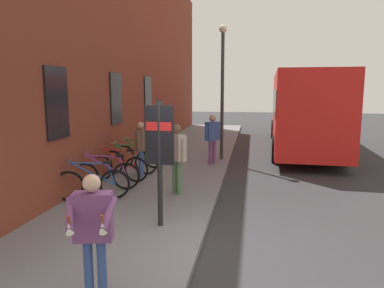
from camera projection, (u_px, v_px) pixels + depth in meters
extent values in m
plane|color=#2D2D30|center=(257.00, 174.00, 11.49)|extent=(60.00, 60.00, 0.00)
cube|color=slate|center=(185.00, 158.00, 13.88)|extent=(24.00, 3.50, 0.12)
cube|color=brown|center=(139.00, 50.00, 14.55)|extent=(22.00, 0.60, 8.48)
cube|color=black|center=(57.00, 103.00, 7.96)|extent=(0.90, 0.06, 1.60)
cube|color=black|center=(116.00, 98.00, 11.37)|extent=(0.90, 0.06, 1.60)
cube|color=black|center=(148.00, 96.00, 14.78)|extent=(0.90, 0.06, 1.60)
torus|color=black|center=(69.00, 186.00, 8.33)|extent=(0.29, 0.70, 0.72)
torus|color=black|center=(115.00, 184.00, 8.49)|extent=(0.29, 0.70, 0.72)
cylinder|color=#1E4CA5|center=(93.00, 174.00, 8.37)|extent=(0.36, 0.98, 0.58)
cylinder|color=#1E4CA5|center=(89.00, 163.00, 8.32)|extent=(0.31, 0.82, 0.09)
cylinder|color=#1E4CA5|center=(111.00, 174.00, 8.44)|extent=(0.09, 0.19, 0.51)
cube|color=black|center=(107.00, 162.00, 8.38)|extent=(0.16, 0.22, 0.06)
cylinder|color=#1E4CA5|center=(69.00, 161.00, 8.24)|extent=(0.46, 0.18, 0.02)
torus|color=black|center=(85.00, 176.00, 9.23)|extent=(0.21, 0.72, 0.72)
torus|color=black|center=(126.00, 176.00, 9.28)|extent=(0.21, 0.72, 0.72)
cylinder|color=#8C338C|center=(106.00, 166.00, 9.21)|extent=(0.25, 1.00, 0.58)
cylinder|color=#8C338C|center=(103.00, 156.00, 9.17)|extent=(0.22, 0.84, 0.09)
cylinder|color=#8C338C|center=(123.00, 167.00, 9.24)|extent=(0.07, 0.19, 0.51)
cube|color=black|center=(120.00, 156.00, 9.19)|extent=(0.14, 0.22, 0.06)
cylinder|color=#8C338C|center=(86.00, 154.00, 9.14)|extent=(0.47, 0.13, 0.02)
torus|color=black|center=(101.00, 168.00, 10.23)|extent=(0.09, 0.72, 0.72)
torus|color=black|center=(136.00, 169.00, 10.02)|extent=(0.09, 0.72, 0.72)
cylinder|color=#B21E1E|center=(119.00, 159.00, 10.08)|extent=(0.07, 1.02, 0.58)
cylinder|color=#B21E1E|center=(116.00, 150.00, 10.06)|extent=(0.07, 0.85, 0.09)
cylinder|color=#B21E1E|center=(133.00, 161.00, 10.00)|extent=(0.04, 0.19, 0.51)
cube|color=black|center=(130.00, 150.00, 9.97)|extent=(0.11, 0.20, 0.06)
cylinder|color=#B21E1E|center=(102.00, 147.00, 10.13)|extent=(0.48, 0.04, 0.02)
torus|color=black|center=(113.00, 162.00, 11.03)|extent=(0.09, 0.72, 0.72)
torus|color=black|center=(146.00, 163.00, 10.90)|extent=(0.09, 0.72, 0.72)
cylinder|color=#267F3F|center=(130.00, 154.00, 10.92)|extent=(0.08, 1.02, 0.58)
cylinder|color=#267F3F|center=(127.00, 145.00, 10.89)|extent=(0.08, 0.85, 0.09)
cylinder|color=#267F3F|center=(144.00, 155.00, 10.87)|extent=(0.04, 0.19, 0.51)
cube|color=black|center=(141.00, 145.00, 10.84)|extent=(0.11, 0.20, 0.06)
cylinder|color=#267F3F|center=(114.00, 143.00, 10.93)|extent=(0.48, 0.05, 0.02)
torus|color=black|center=(125.00, 156.00, 12.06)|extent=(0.13, 0.72, 0.72)
torus|color=black|center=(154.00, 157.00, 11.78)|extent=(0.13, 0.72, 0.72)
cylinder|color=#267F3F|center=(140.00, 148.00, 11.87)|extent=(0.14, 1.02, 0.58)
cylinder|color=#267F3F|center=(137.00, 141.00, 11.85)|extent=(0.12, 0.85, 0.09)
cylinder|color=#267F3F|center=(152.00, 150.00, 11.76)|extent=(0.05, 0.19, 0.51)
cube|color=black|center=(149.00, 141.00, 11.73)|extent=(0.12, 0.21, 0.06)
cylinder|color=#267F3F|center=(125.00, 138.00, 11.95)|extent=(0.48, 0.07, 0.02)
cylinder|color=black|center=(160.00, 164.00, 6.72)|extent=(0.10, 0.10, 2.40)
cube|color=black|center=(159.00, 135.00, 6.64)|extent=(0.12, 0.55, 1.10)
cube|color=red|center=(159.00, 126.00, 6.61)|extent=(0.13, 0.50, 0.16)
cube|color=red|center=(303.00, 108.00, 16.05)|extent=(10.60, 2.95, 3.00)
cube|color=black|center=(303.00, 100.00, 16.00)|extent=(10.39, 2.98, 0.90)
cylinder|color=black|center=(344.00, 151.00, 12.77)|extent=(1.01, 0.29, 1.00)
cylinder|color=black|center=(275.00, 149.00, 13.27)|extent=(1.01, 0.29, 1.00)
cylinder|color=black|center=(319.00, 130.00, 19.26)|extent=(1.01, 0.29, 1.00)
cylinder|color=black|center=(274.00, 129.00, 19.76)|extent=(1.01, 0.29, 1.00)
cylinder|color=#723F72|center=(214.00, 152.00, 12.47)|extent=(0.12, 0.12, 0.84)
cylinder|color=#723F72|center=(210.00, 152.00, 12.37)|extent=(0.12, 0.12, 0.84)
cube|color=#334C8C|center=(212.00, 131.00, 12.31)|extent=(0.53, 0.51, 0.63)
sphere|color=tan|center=(212.00, 118.00, 12.24)|extent=(0.23, 0.23, 0.23)
cylinder|color=#334C8C|center=(218.00, 132.00, 12.48)|extent=(0.10, 0.10, 0.56)
cylinder|color=#334C8C|center=(206.00, 133.00, 12.14)|extent=(0.10, 0.10, 0.56)
cylinder|color=#4C724C|center=(175.00, 176.00, 9.00)|extent=(0.12, 0.12, 0.85)
cylinder|color=#4C724C|center=(179.00, 177.00, 8.86)|extent=(0.12, 0.12, 0.85)
cube|color=#B2A599|center=(177.00, 147.00, 8.81)|extent=(0.52, 0.54, 0.64)
sphere|color=brown|center=(177.00, 129.00, 8.74)|extent=(0.23, 0.23, 0.23)
cylinder|color=#B2A599|center=(170.00, 147.00, 9.03)|extent=(0.10, 0.10, 0.57)
cylinder|color=#B2A599|center=(183.00, 150.00, 8.60)|extent=(0.10, 0.10, 0.57)
cylinder|color=#334C8C|center=(140.00, 164.00, 10.55)|extent=(0.12, 0.12, 0.80)
cylinder|color=#334C8C|center=(142.00, 163.00, 10.72)|extent=(0.12, 0.12, 0.80)
cube|color=brown|center=(140.00, 140.00, 10.53)|extent=(0.49, 0.27, 0.60)
sphere|color=tan|center=(140.00, 126.00, 10.46)|extent=(0.22, 0.22, 0.22)
cylinder|color=brown|center=(138.00, 143.00, 10.27)|extent=(0.09, 0.09, 0.54)
cylinder|color=brown|center=(142.00, 140.00, 10.79)|extent=(0.09, 0.09, 0.54)
cylinder|color=#334C8C|center=(102.00, 270.00, 4.43)|extent=(0.11, 0.11, 0.79)
cylinder|color=#334C8C|center=(89.00, 270.00, 4.42)|extent=(0.11, 0.11, 0.79)
cube|color=#723F72|center=(93.00, 217.00, 4.32)|extent=(0.33, 0.50, 0.59)
sphere|color=#D8AD8C|center=(91.00, 183.00, 4.25)|extent=(0.21, 0.21, 0.21)
cylinder|color=#723F72|center=(109.00, 214.00, 4.13)|extent=(0.42, 0.10, 0.33)
cone|color=white|center=(103.00, 228.00, 3.97)|extent=(0.14, 0.12, 0.16)
cylinder|color=brown|center=(102.00, 219.00, 3.95)|extent=(0.07, 0.05, 0.11)
cylinder|color=#723F72|center=(70.00, 214.00, 4.11)|extent=(0.42, 0.26, 0.33)
cone|color=white|center=(69.00, 228.00, 3.95)|extent=(0.14, 0.12, 0.16)
cylinder|color=brown|center=(69.00, 220.00, 3.93)|extent=(0.07, 0.05, 0.11)
cylinder|color=#333338|center=(222.00, 97.00, 12.97)|extent=(0.12, 0.12, 4.54)
sphere|color=silver|center=(223.00, 29.00, 12.60)|extent=(0.28, 0.28, 0.28)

